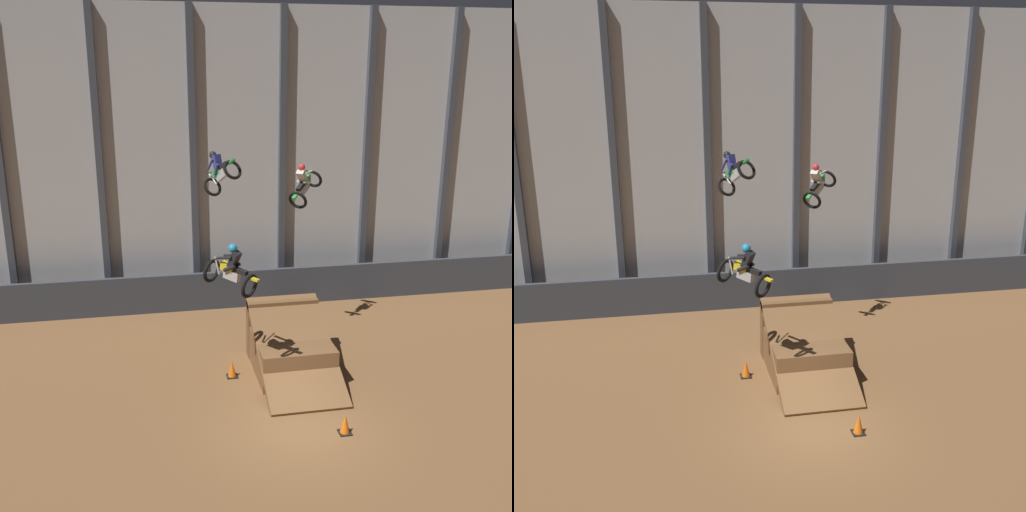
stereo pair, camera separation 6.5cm
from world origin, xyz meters
TOP-DOWN VIEW (x-y plane):
  - ground_plane at (0.00, 0.00)m, footprint 60.00×60.00m
  - arena_back_wall at (0.00, 10.85)m, footprint 32.00×0.40m
  - lower_barrier at (0.00, 9.44)m, footprint 31.36×0.20m
  - dirt_ramp at (0.59, 3.62)m, footprint 2.51×4.36m
  - rider_bike_left_air at (-1.61, 1.98)m, footprint 1.64×1.65m
  - rider_bike_center_air at (-1.30, 6.58)m, footprint 1.46×1.81m
  - rider_bike_right_air at (1.80, 6.61)m, footprint 1.65×1.75m
  - traffic_cone_near_ramp at (-1.43, 3.34)m, footprint 0.36×0.36m
  - traffic_cone_arena_edge at (1.20, -0.47)m, footprint 0.36×0.36m

SIDE VIEW (x-z plane):
  - ground_plane at x=0.00m, z-range 0.00..0.00m
  - traffic_cone_near_ramp at x=-1.43m, z-range -0.01..0.57m
  - traffic_cone_arena_edge at x=1.20m, z-range -0.01..0.57m
  - dirt_ramp at x=0.59m, z-range -0.36..1.88m
  - lower_barrier at x=0.00m, z-range 0.00..1.62m
  - rider_bike_left_air at x=-1.61m, z-range 3.39..4.93m
  - rider_bike_right_air at x=1.80m, z-range 4.93..6.61m
  - arena_back_wall at x=0.00m, z-range 0.00..12.32m
  - rider_bike_center_air at x=-1.30m, z-range 5.47..7.14m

